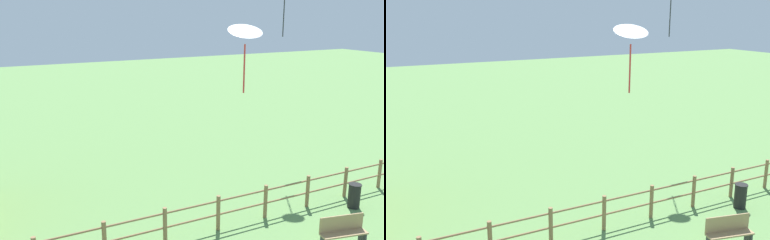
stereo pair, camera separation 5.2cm
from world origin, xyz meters
The scene contains 4 objects.
wooden_fence centered at (0.00, 7.93, 0.72)m, with size 20.33×0.14×1.28m.
park_bench_near_fence centered at (3.08, 5.19, 0.53)m, with size 1.63×0.74×1.02m.
trash_bin centered at (5.60, 7.03, 0.49)m, with size 0.49×0.49×0.97m.
kite_white_delta centered at (0.10, 6.75, 6.87)m, with size 1.24×1.21×2.07m.
Camera 2 is at (-6.98, -3.76, 7.45)m, focal length 40.00 mm.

